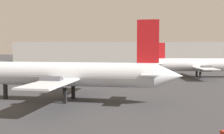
# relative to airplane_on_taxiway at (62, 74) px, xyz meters

# --- Properties ---
(airplane_on_taxiway) EXTENTS (34.13, 24.59, 11.29)m
(airplane_on_taxiway) POSITION_rel_airplane_on_taxiway_xyz_m (0.00, 0.00, 0.00)
(airplane_on_taxiway) COLOR silver
(airplane_on_taxiway) RESTS_ON ground_plane
(airplane_distant) EXTENTS (30.89, 21.62, 8.79)m
(airplane_distant) POSITION_rel_airplane_on_taxiway_xyz_m (28.36, 34.34, -0.65)
(airplane_distant) COLOR white
(airplane_distant) RESTS_ON ground_plane
(terminal_building) EXTENTS (98.12, 21.64, 10.09)m
(terminal_building) POSITION_rel_airplane_on_taxiway_xyz_m (4.65, 106.92, 1.21)
(terminal_building) COLOR #B7B7B2
(terminal_building) RESTS_ON ground_plane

